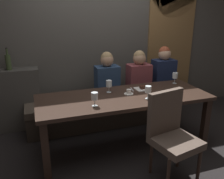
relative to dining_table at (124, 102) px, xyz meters
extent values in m
plane|color=black|center=(0.00, 0.00, -0.65)|extent=(9.00, 9.00, 0.00)
cube|color=#4C4944|center=(0.00, 1.22, 0.85)|extent=(6.00, 0.12, 3.00)
cube|color=olive|center=(1.35, 1.15, 0.40)|extent=(0.90, 0.05, 2.10)
cube|color=#413E3A|center=(-1.55, 1.04, -0.18)|extent=(1.10, 0.28, 0.95)
cube|color=black|center=(-1.03, -0.35, -0.30)|extent=(0.08, 0.08, 0.69)
cube|color=black|center=(1.03, -0.35, -0.30)|extent=(0.08, 0.08, 0.69)
cube|color=black|center=(-1.03, 0.35, -0.30)|extent=(0.08, 0.08, 0.69)
cube|color=black|center=(1.03, 0.35, -0.30)|extent=(0.08, 0.08, 0.69)
cube|color=#302119|center=(0.00, 0.00, 0.07)|extent=(2.20, 0.84, 0.04)
cube|color=#312A23|center=(0.00, 0.70, -0.48)|extent=(2.50, 0.40, 0.35)
cube|color=#473D33|center=(0.00, 0.70, -0.25)|extent=(2.50, 0.44, 0.10)
cylinder|color=#302119|center=(0.10, -0.98, -0.44)|extent=(0.04, 0.04, 0.42)
cylinder|color=#302119|center=(0.46, -0.98, -0.44)|extent=(0.04, 0.04, 0.42)
cylinder|color=#302119|center=(0.10, -0.62, -0.44)|extent=(0.04, 0.04, 0.42)
cylinder|color=#302119|center=(0.46, -0.62, -0.44)|extent=(0.04, 0.04, 0.42)
cube|color=brown|center=(0.28, -0.80, -0.19)|extent=(0.52, 0.52, 0.08)
cube|color=brown|center=(0.23, -0.61, 0.09)|extent=(0.44, 0.15, 0.48)
cube|color=navy|center=(0.00, 0.72, 0.06)|extent=(0.36, 0.24, 0.52)
sphere|color=tan|center=(0.00, 0.72, 0.41)|extent=(0.20, 0.20, 0.20)
sphere|color=#9E7F56|center=(0.00, 0.73, 0.44)|extent=(0.18, 0.18, 0.18)
cube|color=brown|center=(0.52, 0.68, 0.06)|extent=(0.36, 0.24, 0.52)
sphere|color=tan|center=(0.52, 0.68, 0.41)|extent=(0.20, 0.20, 0.20)
sphere|color=#9E7F56|center=(0.52, 0.69, 0.44)|extent=(0.18, 0.18, 0.18)
cube|color=#192342|center=(0.99, 0.72, 0.08)|extent=(0.36, 0.24, 0.56)
sphere|color=tan|center=(0.99, 0.72, 0.45)|extent=(0.20, 0.20, 0.20)
sphere|color=brown|center=(0.99, 0.73, 0.48)|extent=(0.18, 0.18, 0.18)
cylinder|color=#384728|center=(-1.40, 1.04, 0.41)|extent=(0.08, 0.08, 0.22)
cylinder|color=#384728|center=(-1.40, 1.04, 0.56)|extent=(0.03, 0.03, 0.09)
cylinder|color=black|center=(-1.40, 1.04, 0.62)|extent=(0.03, 0.03, 0.02)
cylinder|color=silver|center=(-0.44, -0.22, 0.09)|extent=(0.06, 0.06, 0.00)
cylinder|color=silver|center=(-0.44, -0.22, 0.13)|extent=(0.01, 0.01, 0.07)
cylinder|color=silver|center=(-0.44, -0.22, 0.21)|extent=(0.08, 0.08, 0.08)
cylinder|color=gold|center=(-0.44, -0.22, 0.19)|extent=(0.07, 0.07, 0.05)
cylinder|color=silver|center=(0.91, 0.26, 0.09)|extent=(0.06, 0.06, 0.00)
cylinder|color=silver|center=(0.91, 0.26, 0.13)|extent=(0.01, 0.01, 0.07)
cylinder|color=silver|center=(0.91, 0.26, 0.21)|extent=(0.08, 0.08, 0.08)
cylinder|color=silver|center=(0.24, -0.20, 0.09)|extent=(0.06, 0.06, 0.00)
cylinder|color=silver|center=(0.24, -0.20, 0.13)|extent=(0.01, 0.01, 0.07)
cylinder|color=silver|center=(0.24, -0.20, 0.21)|extent=(0.08, 0.08, 0.08)
cylinder|color=silver|center=(-0.14, 0.19, 0.09)|extent=(0.06, 0.06, 0.00)
cylinder|color=silver|center=(-0.14, 0.19, 0.13)|extent=(0.01, 0.01, 0.07)
cylinder|color=silver|center=(-0.14, 0.19, 0.21)|extent=(0.08, 0.08, 0.08)
cylinder|color=maroon|center=(-0.14, 0.19, 0.18)|extent=(0.07, 0.07, 0.03)
cylinder|color=white|center=(0.08, 0.04, 0.09)|extent=(0.12, 0.12, 0.01)
cylinder|color=white|center=(0.08, 0.04, 0.12)|extent=(0.06, 0.06, 0.06)
cylinder|color=brown|center=(0.08, 0.04, 0.15)|extent=(0.05, 0.05, 0.01)
cube|color=white|center=(0.33, 0.16, 0.09)|extent=(0.19, 0.19, 0.01)
cube|color=#381E14|center=(0.34, 0.16, 0.12)|extent=(0.08, 0.06, 0.04)
cube|color=silver|center=(0.19, 0.20, 0.09)|extent=(0.04, 0.17, 0.01)
camera|label=1|loc=(-1.06, -2.65, 1.13)|focal=38.05mm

